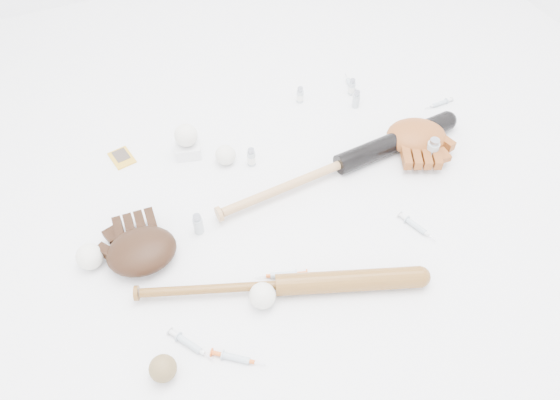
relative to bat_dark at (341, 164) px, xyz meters
name	(u,v)px	position (x,y,z in m)	size (l,w,h in m)	color
bat_dark	(341,164)	(0.00, 0.00, 0.00)	(0.93, 0.07, 0.07)	black
bat_wood	(279,285)	(-0.37, -0.33, 0.00)	(0.81, 0.06, 0.06)	brown
glove_dark	(141,251)	(-0.68, -0.07, 0.01)	(0.24, 0.24, 0.08)	black
glove_tan	(416,136)	(0.29, 0.00, 0.01)	(0.24, 0.24, 0.09)	brown
trading_card	(122,158)	(-0.64, 0.36, -0.03)	(0.07, 0.09, 0.01)	gold
pedestal	(188,149)	(-0.42, 0.29, -0.01)	(0.08, 0.08, 0.04)	white
baseball_on_pedestal	(186,135)	(-0.42, 0.29, 0.05)	(0.08, 0.08, 0.08)	white
baseball_left	(90,257)	(-0.81, -0.03, 0.00)	(0.08, 0.08, 0.08)	white
baseball_upper	(226,155)	(-0.33, 0.19, 0.00)	(0.07, 0.07, 0.07)	white
baseball_mid	(263,296)	(-0.42, -0.34, 0.00)	(0.07, 0.07, 0.07)	white
baseball_aged	(163,368)	(-0.72, -0.43, 0.00)	(0.07, 0.07, 0.07)	brown
syringe_0	(236,358)	(-0.55, -0.46, -0.02)	(0.15, 0.03, 0.02)	#ADBCC6
syringe_1	(283,275)	(-0.34, -0.29, -0.02)	(0.16, 0.03, 0.02)	#ADBCC6
syringe_2	(350,85)	(0.25, 0.38, -0.03)	(0.15, 0.03, 0.02)	#ADBCC6
syringe_3	(416,226)	(0.09, -0.30, -0.02)	(0.15, 0.03, 0.02)	#ADBCC6
syringe_4	(440,103)	(0.49, 0.14, -0.03)	(0.13, 0.02, 0.02)	#ADBCC6
syringe_5	(189,344)	(-0.64, -0.38, -0.02)	(0.16, 0.03, 0.02)	#ADBCC6
vial_0	(352,87)	(0.23, 0.34, 0.00)	(0.02, 0.02, 0.07)	#ADB8BE
vial_1	(300,95)	(0.04, 0.38, 0.00)	(0.03, 0.03, 0.06)	#ADB8BE
vial_2	(251,157)	(-0.25, 0.15, 0.00)	(0.03, 0.03, 0.07)	#ADB8BE
vial_3	(432,150)	(0.29, -0.08, 0.01)	(0.04, 0.04, 0.09)	#ADB8BE
vial_4	(198,224)	(-0.50, -0.04, 0.00)	(0.03, 0.03, 0.07)	#ADB8BE
vial_5	(356,99)	(0.21, 0.27, 0.00)	(0.03, 0.03, 0.07)	#ADB8BE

